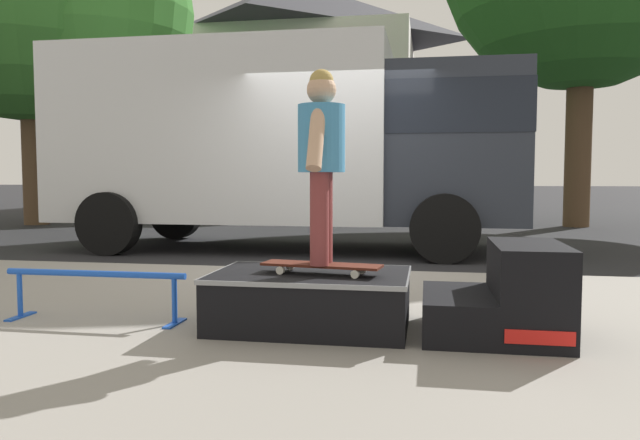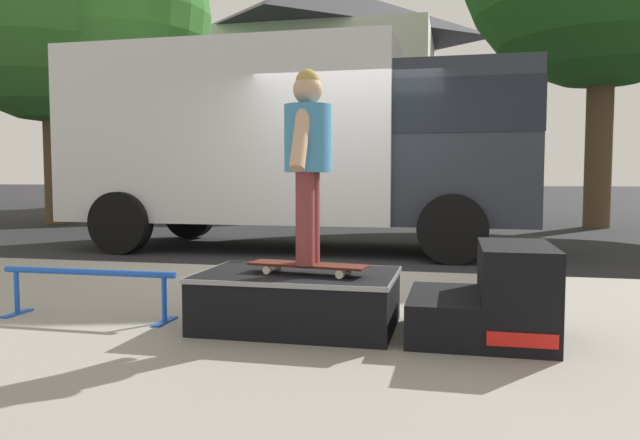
{
  "view_description": "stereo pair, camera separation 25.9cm",
  "coord_description": "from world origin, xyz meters",
  "px_view_note": "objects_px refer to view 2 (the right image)",
  "views": [
    {
      "loc": [
        1.18,
        -6.92,
        1.11
      ],
      "look_at": [
        0.16,
        -1.15,
        0.7
      ],
      "focal_mm": 34.05,
      "sensor_mm": 36.0,
      "label": 1
    },
    {
      "loc": [
        1.43,
        -6.87,
        1.11
      ],
      "look_at": [
        0.16,
        -1.15,
        0.7
      ],
      "focal_mm": 34.05,
      "sensor_mm": 36.0,
      "label": 2
    }
  ],
  "objects_px": {
    "skateboard": "(308,265)",
    "box_truck": "(299,139)",
    "kicker_ramp": "(493,299)",
    "skater_kid": "(308,150)",
    "grind_rail": "(88,282)",
    "skate_box": "(298,298)"
  },
  "relations": [
    {
      "from": "skateboard",
      "to": "box_truck",
      "type": "relative_size",
      "value": 0.12
    },
    {
      "from": "kicker_ramp",
      "to": "skateboard",
      "type": "relative_size",
      "value": 1.07
    },
    {
      "from": "skater_kid",
      "to": "grind_rail",
      "type": "bearing_deg",
      "value": -179.19
    },
    {
      "from": "skate_box",
      "to": "skateboard",
      "type": "bearing_deg",
      "value": -35.77
    },
    {
      "from": "kicker_ramp",
      "to": "box_truck",
      "type": "bearing_deg",
      "value": 116.3
    },
    {
      "from": "kicker_ramp",
      "to": "skater_kid",
      "type": "distance_m",
      "value": 1.48
    },
    {
      "from": "grind_rail",
      "to": "skater_kid",
      "type": "xyz_separation_m",
      "value": [
        1.58,
        0.02,
        0.91
      ]
    },
    {
      "from": "skateboard",
      "to": "box_truck",
      "type": "xyz_separation_m",
      "value": [
        -1.43,
        5.3,
        1.16
      ]
    },
    {
      "from": "kicker_ramp",
      "to": "box_truck",
      "type": "height_order",
      "value": "box_truck"
    },
    {
      "from": "skater_kid",
      "to": "kicker_ramp",
      "type": "bearing_deg",
      "value": 2.88
    },
    {
      "from": "kicker_ramp",
      "to": "grind_rail",
      "type": "distance_m",
      "value": 2.74
    },
    {
      "from": "kicker_ramp",
      "to": "skateboard",
      "type": "xyz_separation_m",
      "value": [
        -1.16,
        -0.06,
        0.18
      ]
    },
    {
      "from": "skate_box",
      "to": "grind_rail",
      "type": "xyz_separation_m",
      "value": [
        -1.5,
        -0.08,
        0.06
      ]
    },
    {
      "from": "grind_rail",
      "to": "box_truck",
      "type": "distance_m",
      "value": 5.48
    },
    {
      "from": "skate_box",
      "to": "kicker_ramp",
      "type": "height_order",
      "value": "kicker_ramp"
    },
    {
      "from": "grind_rail",
      "to": "skater_kid",
      "type": "relative_size",
      "value": 1.07
    },
    {
      "from": "box_truck",
      "to": "kicker_ramp",
      "type": "bearing_deg",
      "value": -63.7
    },
    {
      "from": "skateboard",
      "to": "skater_kid",
      "type": "relative_size",
      "value": 0.65
    },
    {
      "from": "grind_rail",
      "to": "kicker_ramp",
      "type": "bearing_deg",
      "value": 1.69
    },
    {
      "from": "grind_rail",
      "to": "skateboard",
      "type": "distance_m",
      "value": 1.59
    },
    {
      "from": "grind_rail",
      "to": "skateboard",
      "type": "bearing_deg",
      "value": 0.81
    },
    {
      "from": "skate_box",
      "to": "skater_kid",
      "type": "height_order",
      "value": "skater_kid"
    }
  ]
}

